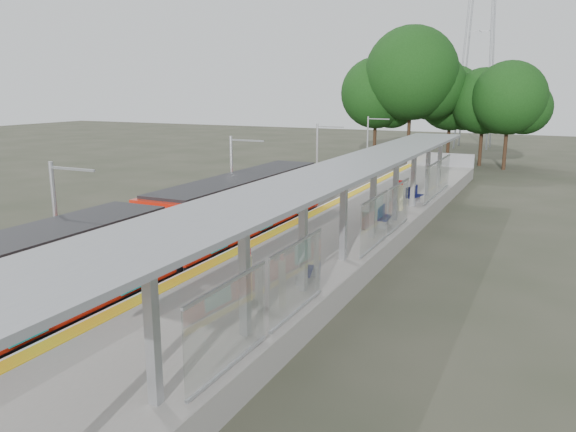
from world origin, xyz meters
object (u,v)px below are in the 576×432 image
object	(u,v)px
train	(152,240)
bench_far	(413,195)
bench_near	(305,268)
info_pillar_near	(246,277)
bench_mid	(383,216)
info_pillar_far	(400,197)
litter_bin	(366,220)

from	to	relation	value
train	bench_far	world-z (taller)	train
train	bench_near	bearing A→B (deg)	8.79
bench_near	info_pillar_near	size ratio (longest dim) A/B	0.77
train	bench_mid	bearing A→B (deg)	58.35
bench_far	bench_mid	bearing A→B (deg)	-78.88
bench_near	info_pillar_near	xyz separation A→B (m)	(-0.98, -2.55, 0.30)
bench_far	info_pillar_far	xyz separation A→B (m)	(-0.26, -2.29, 0.20)
info_pillar_far	litter_bin	bearing A→B (deg)	-74.84
bench_near	info_pillar_near	bearing A→B (deg)	-128.11
info_pillar_near	info_pillar_far	size ratio (longest dim) A/B	1.02
bench_near	info_pillar_near	distance (m)	2.75
train	bench_mid	size ratio (longest dim) A/B	17.76
train	info_pillar_far	xyz separation A→B (m)	(6.13, 14.48, -0.29)
train	info_pillar_far	size ratio (longest dim) A/B	15.65
train	bench_mid	distance (m)	12.16
train	bench_far	xyz separation A→B (m)	(6.39, 16.77, -0.49)
train	litter_bin	size ratio (longest dim) A/B	30.05
bench_far	bench_near	bearing A→B (deg)	-79.56
bench_near	bench_mid	distance (m)	9.39
litter_bin	bench_near	bearing A→B (deg)	-87.45
train	litter_bin	world-z (taller)	train
bench_mid	bench_far	xyz separation A→B (m)	(0.02, 6.43, 0.02)
bench_near	info_pillar_near	world-z (taller)	info_pillar_near
train	litter_bin	bearing A→B (deg)	58.21
bench_mid	litter_bin	xyz separation A→B (m)	(-0.59, -1.00, -0.09)
train	bench_far	bearing A→B (deg)	69.14
info_pillar_near	litter_bin	xyz separation A→B (m)	(0.61, 10.93, -0.32)
bench_near	bench_far	size ratio (longest dim) A/B	0.86
train	info_pillar_near	xyz separation A→B (m)	(5.18, -1.59, -0.27)
info_pillar_near	litter_bin	world-z (taller)	info_pillar_near
bench_mid	bench_near	bearing A→B (deg)	-95.94
bench_far	info_pillar_near	distance (m)	18.41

